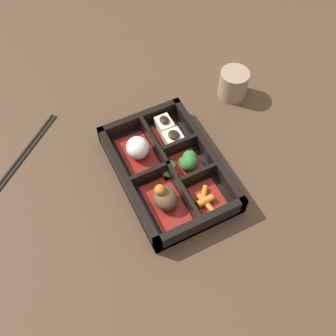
# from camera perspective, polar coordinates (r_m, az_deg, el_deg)

# --- Properties ---
(ground_plane) EXTENTS (3.00, 3.00, 0.00)m
(ground_plane) POSITION_cam_1_polar(r_m,az_deg,el_deg) (0.82, -0.00, -0.94)
(ground_plane) COLOR #4C3523
(bento_base) EXTENTS (0.29, 0.19, 0.01)m
(bento_base) POSITION_cam_1_polar(r_m,az_deg,el_deg) (0.81, -0.00, -0.76)
(bento_base) COLOR black
(bento_base) RESTS_ON ground_plane
(bento_rim) EXTENTS (0.29, 0.19, 0.05)m
(bento_rim) POSITION_cam_1_polar(r_m,az_deg,el_deg) (0.80, 0.15, -0.03)
(bento_rim) COLOR black
(bento_rim) RESTS_ON ground_plane
(bowl_stew) EXTENTS (0.11, 0.07, 0.06)m
(bowl_stew) POSITION_cam_1_polar(r_m,az_deg,el_deg) (0.75, -0.46, -4.53)
(bowl_stew) COLOR maroon
(bowl_stew) RESTS_ON bento_base
(bowl_rice) EXTENTS (0.11, 0.07, 0.05)m
(bowl_rice) POSITION_cam_1_polar(r_m,az_deg,el_deg) (0.81, -4.40, 2.68)
(bowl_rice) COLOR maroon
(bowl_rice) RESTS_ON bento_base
(bowl_carrots) EXTENTS (0.07, 0.06, 0.02)m
(bowl_carrots) POSITION_cam_1_polar(r_m,az_deg,el_deg) (0.77, 5.52, -4.39)
(bowl_carrots) COLOR maroon
(bowl_carrots) RESTS_ON bento_base
(bowl_greens) EXTENTS (0.06, 0.06, 0.04)m
(bowl_greens) POSITION_cam_1_polar(r_m,az_deg,el_deg) (0.80, 2.95, 0.85)
(bowl_greens) COLOR maroon
(bowl_greens) RESTS_ON bento_base
(bowl_tofu) EXTENTS (0.09, 0.06, 0.04)m
(bowl_tofu) POSITION_cam_1_polar(r_m,az_deg,el_deg) (0.85, 0.18, 5.16)
(bowl_tofu) COLOR maroon
(bowl_tofu) RESTS_ON bento_base
(bowl_pickles) EXTENTS (0.04, 0.03, 0.01)m
(bowl_pickles) POSITION_cam_1_polar(r_m,az_deg,el_deg) (0.80, 0.23, -0.11)
(bowl_pickles) COLOR maroon
(bowl_pickles) RESTS_ON bento_base
(tea_cup) EXTENTS (0.07, 0.07, 0.07)m
(tea_cup) POSITION_cam_1_polar(r_m,az_deg,el_deg) (0.94, 9.47, 12.03)
(tea_cup) COLOR gray
(tea_cup) RESTS_ON ground_plane
(chopsticks) EXTENTS (0.15, 0.18, 0.01)m
(chopsticks) POSITION_cam_1_polar(r_m,az_deg,el_deg) (0.90, -19.93, 2.32)
(chopsticks) COLOR black
(chopsticks) RESTS_ON ground_plane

